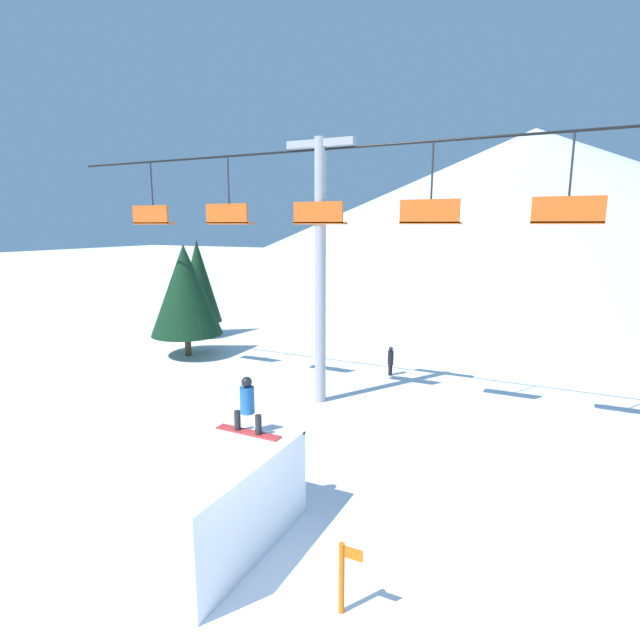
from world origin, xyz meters
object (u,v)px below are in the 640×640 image
Objects in this scene: snow_ramp at (211,499)px; pine_tree_near at (185,290)px; trail_marker at (343,576)px; distant_skier at (391,360)px; snowboarder at (247,406)px.

pine_tree_near reaches higher than snow_ramp.
pine_tree_near reaches higher than trail_marker.
pine_tree_near is 10.16m from distant_skier.
distant_skier is (-3.47, 12.81, -0.01)m from trail_marker.
snow_ramp is at bearing -47.31° from pine_tree_near.
distant_skier is (9.76, 1.26, -2.52)m from pine_tree_near.
snowboarder is 1.22× the size of trail_marker.
snow_ramp is at bearing -87.98° from distant_skier.
snow_ramp reaches higher than distant_skier.
distant_skier is (-0.54, 11.14, -1.82)m from snowboarder.
pine_tree_near is at bearing 136.18° from snowboarder.
snowboarder is 0.28× the size of pine_tree_near.
snow_ramp is 15.20m from pine_tree_near.
snowboarder reaches higher than distant_skier.
snowboarder is at bearing -43.82° from pine_tree_near.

